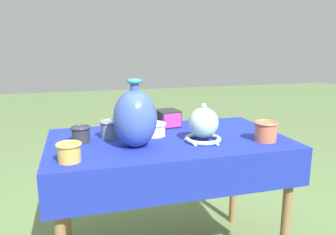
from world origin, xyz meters
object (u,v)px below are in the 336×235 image
(cup_wide_slate, at_px, (110,129))
(cup_wide_porcelain, at_px, (154,129))
(cup_wide_charcoal, at_px, (81,134))
(mosaic_tile_box, at_px, (168,118))
(cup_wide_ochre, at_px, (69,152))
(vase_dome_bell, at_px, (203,126))
(cup_wide_terracotta, at_px, (266,131))
(vase_tall_bulbous, at_px, (135,118))

(cup_wide_slate, bearing_deg, cup_wide_porcelain, -4.81)
(cup_wide_charcoal, relative_size, cup_wide_slate, 0.93)
(mosaic_tile_box, bearing_deg, cup_wide_ochre, -147.84)
(vase_dome_bell, distance_m, cup_wide_terracotta, 0.30)
(cup_wide_charcoal, bearing_deg, vase_tall_bulbous, -29.08)
(vase_tall_bulbous, bearing_deg, mosaic_tile_box, 53.13)
(vase_tall_bulbous, xyz_separation_m, cup_wide_ochre, (-0.29, -0.12, -0.09))
(cup_wide_charcoal, bearing_deg, mosaic_tile_box, 21.78)
(cup_wide_charcoal, bearing_deg, vase_dome_bell, -13.77)
(vase_tall_bulbous, xyz_separation_m, cup_wide_slate, (-0.10, 0.17, -0.09))
(vase_dome_bell, distance_m, cup_wide_porcelain, 0.26)
(mosaic_tile_box, bearing_deg, cup_wide_porcelain, -133.14)
(vase_tall_bulbous, distance_m, cup_wide_charcoal, 0.29)
(vase_dome_bell, distance_m, cup_wide_charcoal, 0.58)
(mosaic_tile_box, xyz_separation_m, cup_wide_terracotta, (0.37, -0.41, 0.00))
(cup_wide_ochre, bearing_deg, vase_tall_bulbous, 23.23)
(mosaic_tile_box, distance_m, cup_wide_ochre, 0.70)
(cup_wide_ochre, bearing_deg, vase_dome_bell, 10.87)
(vase_dome_bell, xyz_separation_m, cup_wide_slate, (-0.42, 0.18, -0.03))
(cup_wide_charcoal, height_order, cup_wide_slate, cup_wide_slate)
(cup_wide_slate, bearing_deg, cup_wide_ochre, -122.71)
(cup_wide_terracotta, bearing_deg, cup_wide_ochre, -177.34)
(mosaic_tile_box, bearing_deg, vase_dome_bell, -84.04)
(cup_wide_charcoal, bearing_deg, cup_wide_ochre, -101.03)
(mosaic_tile_box, bearing_deg, cup_wide_terracotta, -55.51)
(vase_tall_bulbous, distance_m, cup_wide_slate, 0.22)
(vase_dome_bell, relative_size, cup_wide_charcoal, 2.00)
(cup_wide_charcoal, relative_size, cup_wide_ochre, 0.93)
(cup_wide_porcelain, bearing_deg, mosaic_tile_box, 54.84)
(vase_dome_bell, bearing_deg, cup_wide_terracotta, -14.66)
(vase_tall_bulbous, relative_size, cup_wide_charcoal, 3.22)
(vase_dome_bell, xyz_separation_m, mosaic_tile_box, (-0.08, 0.33, -0.03))
(mosaic_tile_box, height_order, cup_wide_ochre, mosaic_tile_box)
(cup_wide_slate, xyz_separation_m, cup_wide_ochre, (-0.19, -0.30, -0.01))
(cup_wide_slate, bearing_deg, cup_wide_charcoal, -163.82)
(cup_wide_ochre, relative_size, cup_wide_porcelain, 0.83)
(cup_wide_ochre, bearing_deg, cup_wide_terracotta, 2.66)
(mosaic_tile_box, height_order, cup_wide_terracotta, cup_wide_terracotta)
(cup_wide_charcoal, xyz_separation_m, cup_wide_porcelain, (0.36, 0.02, -0.01))
(cup_wide_terracotta, bearing_deg, vase_tall_bulbous, 172.45)
(cup_wide_slate, xyz_separation_m, cup_wide_porcelain, (0.22, -0.02, -0.01))
(vase_dome_bell, distance_m, cup_wide_slate, 0.46)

